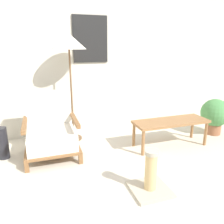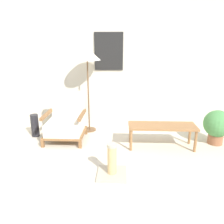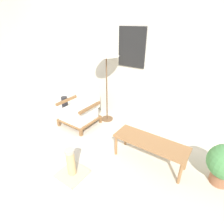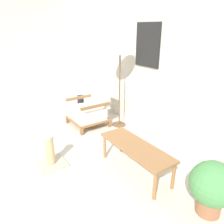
{
  "view_description": "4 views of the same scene",
  "coord_description": "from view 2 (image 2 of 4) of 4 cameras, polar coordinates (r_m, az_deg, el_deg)",
  "views": [
    {
      "loc": [
        -0.82,
        -1.32,
        1.42
      ],
      "look_at": [
        0.11,
        1.48,
        0.55
      ],
      "focal_mm": 35.0,
      "sensor_mm": 36.0,
      "label": 1
    },
    {
      "loc": [
        0.28,
        -2.16,
        1.66
      ],
      "look_at": [
        0.11,
        1.48,
        0.55
      ],
      "focal_mm": 35.0,
      "sensor_mm": 36.0,
      "label": 2
    },
    {
      "loc": [
        1.69,
        -0.79,
        2.01
      ],
      "look_at": [
        0.11,
        1.48,
        0.55
      ],
      "focal_mm": 28.0,
      "sensor_mm": 36.0,
      "label": 3
    },
    {
      "loc": [
        2.82,
        -0.38,
        1.84
      ],
      "look_at": [
        0.11,
        1.48,
        0.55
      ],
      "focal_mm": 35.0,
      "sensor_mm": 36.0,
      "label": 4
    }
  ],
  "objects": [
    {
      "name": "ground_plane",
      "position": [
        2.74,
        -4.08,
        -20.42
      ],
      "size": [
        14.0,
        14.0,
        0.0
      ],
      "primitive_type": "plane",
      "color": "beige"
    },
    {
      "name": "wall_back",
      "position": [
        4.49,
        -0.98,
        13.03
      ],
      "size": [
        8.0,
        0.09,
        2.7
      ],
      "color": "beige",
      "rests_on": "ground_plane"
    },
    {
      "name": "armchair",
      "position": [
        4.04,
        -12.03,
        -2.71
      ],
      "size": [
        0.69,
        0.66,
        0.85
      ],
      "color": "brown",
      "rests_on": "ground_plane"
    },
    {
      "name": "floor_lamp",
      "position": [
        4.19,
        -6.5,
        14.07
      ],
      "size": [
        0.5,
        0.5,
        1.62
      ],
      "color": "brown",
      "rests_on": "ground_plane"
    },
    {
      "name": "coffee_table",
      "position": [
        3.74,
        12.94,
        -4.03
      ],
      "size": [
        1.12,
        0.39,
        0.4
      ],
      "color": "olive",
      "rests_on": "ground_plane"
    },
    {
      "name": "vase",
      "position": [
        4.38,
        -19.51,
        -3.32
      ],
      "size": [
        0.15,
        0.15,
        0.43
      ],
      "primitive_type": "cylinder",
      "color": "black",
      "rests_on": "ground_plane"
    },
    {
      "name": "potted_plant",
      "position": [
        4.19,
        25.78,
        -3.11
      ],
      "size": [
        0.47,
        0.47,
        0.6
      ],
      "color": "#935B3D",
      "rests_on": "ground_plane"
    },
    {
      "name": "scratching_post",
      "position": [
        2.96,
        -0.01,
        -13.63
      ],
      "size": [
        0.39,
        0.39,
        0.45
      ],
      "color": "#B2A893",
      "rests_on": "ground_plane"
    }
  ]
}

